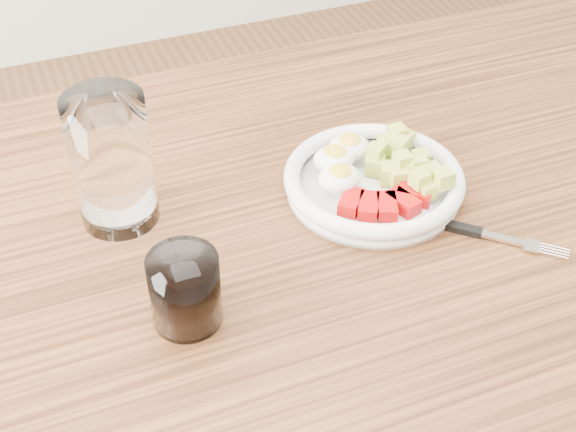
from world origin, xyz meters
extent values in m
cube|color=brown|center=(0.65, 0.35, 0.36)|extent=(0.07, 0.07, 0.73)
cube|color=brown|center=(0.00, 0.00, 0.75)|extent=(1.50, 0.90, 0.04)
cylinder|color=white|center=(0.12, 0.05, 0.78)|extent=(0.22, 0.22, 0.01)
torus|color=white|center=(0.12, 0.05, 0.79)|extent=(0.23, 0.23, 0.02)
cube|color=#B80C0B|center=(0.08, 0.01, 0.79)|extent=(0.05, 0.05, 0.02)
cube|color=#B80C0B|center=(0.09, 0.00, 0.79)|extent=(0.04, 0.05, 0.02)
cube|color=#B80C0B|center=(0.11, -0.01, 0.79)|extent=(0.04, 0.05, 0.02)
cube|color=#B80C0B|center=(0.13, -0.01, 0.79)|extent=(0.04, 0.05, 0.02)
cube|color=#B80C0B|center=(0.16, 0.00, 0.79)|extent=(0.05, 0.05, 0.02)
cube|color=#B80C0B|center=(0.17, 0.01, 0.79)|extent=(0.05, 0.05, 0.02)
ellipsoid|color=white|center=(0.09, 0.09, 0.80)|extent=(0.06, 0.05, 0.03)
ellipsoid|color=yellow|center=(0.09, 0.09, 0.82)|extent=(0.03, 0.03, 0.01)
ellipsoid|color=white|center=(0.11, 0.11, 0.80)|extent=(0.06, 0.05, 0.03)
ellipsoid|color=yellow|center=(0.11, 0.11, 0.82)|extent=(0.03, 0.03, 0.01)
ellipsoid|color=white|center=(0.08, 0.05, 0.80)|extent=(0.06, 0.05, 0.03)
ellipsoid|color=yellow|center=(0.08, 0.05, 0.82)|extent=(0.03, 0.03, 0.01)
cube|color=#BBC14A|center=(0.16, 0.00, 0.81)|extent=(0.02, 0.02, 0.02)
cube|color=#BBC14A|center=(0.19, 0.01, 0.81)|extent=(0.02, 0.02, 0.02)
cube|color=#BBC14A|center=(0.19, -0.01, 0.82)|extent=(0.02, 0.02, 0.02)
cube|color=#BBC14A|center=(0.16, 0.03, 0.80)|extent=(0.02, 0.02, 0.02)
cube|color=#BBC14A|center=(0.17, 0.10, 0.80)|extent=(0.03, 0.03, 0.02)
cube|color=#BBC14A|center=(0.19, 0.11, 0.80)|extent=(0.02, 0.02, 0.02)
cube|color=#BBC14A|center=(0.17, 0.10, 0.80)|extent=(0.03, 0.03, 0.02)
cube|color=#BBC14A|center=(0.19, 0.04, 0.81)|extent=(0.02, 0.02, 0.02)
cube|color=#BBC14A|center=(0.17, 0.03, 0.80)|extent=(0.02, 0.02, 0.02)
cube|color=#BBC14A|center=(0.16, 0.08, 0.79)|extent=(0.02, 0.02, 0.02)
cube|color=#BBC14A|center=(0.20, 0.10, 0.80)|extent=(0.03, 0.03, 0.02)
cube|color=#BBC14A|center=(0.17, 0.03, 0.80)|extent=(0.02, 0.02, 0.02)
cube|color=#BBC14A|center=(0.17, -0.01, 0.80)|extent=(0.02, 0.02, 0.02)
cube|color=#BBC14A|center=(0.16, 0.04, 0.82)|extent=(0.02, 0.02, 0.02)
cube|color=#BBC14A|center=(0.14, 0.07, 0.80)|extent=(0.03, 0.03, 0.02)
cube|color=#BBC14A|center=(0.16, 0.04, 0.80)|extent=(0.03, 0.03, 0.02)
cube|color=#BBC14A|center=(0.14, 0.07, 0.81)|extent=(0.03, 0.03, 0.02)
cube|color=#BBC14A|center=(0.15, 0.04, 0.80)|extent=(0.03, 0.03, 0.03)
cube|color=#BBC14A|center=(0.17, 0.03, 0.81)|extent=(0.03, 0.03, 0.02)
cube|color=#BBC14A|center=(0.15, 0.03, 0.80)|extent=(0.02, 0.02, 0.02)
cube|color=#BBC14A|center=(0.17, 0.07, 0.81)|extent=(0.03, 0.03, 0.02)
cube|color=#BBC14A|center=(0.18, 0.03, 0.81)|extent=(0.02, 0.02, 0.02)
cube|color=black|center=(0.17, -0.05, 0.77)|extent=(0.08, 0.07, 0.01)
cube|color=silver|center=(0.23, -0.10, 0.77)|extent=(0.05, 0.05, 0.00)
cube|color=silver|center=(0.25, -0.12, 0.77)|extent=(0.03, 0.03, 0.00)
cylinder|color=silver|center=(0.27, -0.14, 0.77)|extent=(0.03, 0.03, 0.00)
cylinder|color=silver|center=(0.27, -0.14, 0.77)|extent=(0.03, 0.03, 0.00)
cylinder|color=silver|center=(0.27, -0.14, 0.77)|extent=(0.03, 0.03, 0.00)
cylinder|color=silver|center=(0.28, -0.13, 0.77)|extent=(0.03, 0.03, 0.00)
cylinder|color=white|center=(-0.19, 0.12, 0.86)|extent=(0.10, 0.10, 0.17)
cylinder|color=white|center=(-0.16, -0.08, 0.81)|extent=(0.08, 0.08, 0.09)
cylinder|color=black|center=(-0.16, -0.08, 0.81)|extent=(0.07, 0.07, 0.07)
camera|label=1|loc=(-0.28, -0.67, 1.42)|focal=50.00mm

